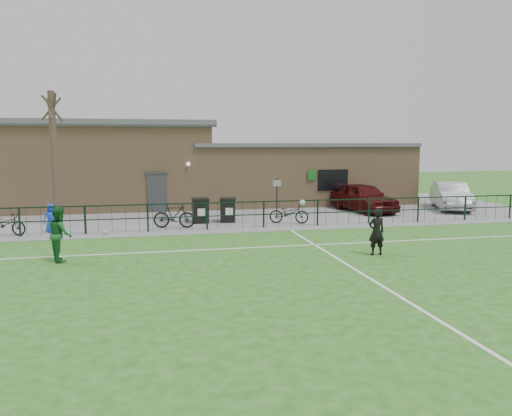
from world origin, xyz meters
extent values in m
plane|color=#265C1B|center=(0.00, 0.00, 0.00)|extent=(90.00, 90.00, 0.00)
cube|color=slate|center=(0.00, 13.50, 0.01)|extent=(34.00, 13.00, 0.02)
cube|color=white|center=(0.00, 7.80, 0.00)|extent=(28.00, 0.10, 0.01)
cube|color=white|center=(0.00, 4.00, 0.00)|extent=(28.00, 0.10, 0.01)
cube|color=white|center=(2.00, 0.00, 0.00)|extent=(0.10, 16.00, 0.01)
cube|color=black|center=(0.00, 8.00, 0.60)|extent=(28.00, 0.10, 1.20)
cylinder|color=#433329|center=(-8.00, 10.50, 3.00)|extent=(0.30, 0.30, 6.00)
cube|color=black|center=(-1.59, 9.92, 0.55)|extent=(0.71, 0.80, 1.06)
cube|color=black|center=(-0.29, 9.93, 0.54)|extent=(0.82, 0.90, 1.05)
cylinder|color=black|center=(2.19, 10.28, 1.02)|extent=(0.07, 0.07, 2.00)
imported|color=#400B0C|center=(7.47, 11.86, 0.80)|extent=(2.66, 4.82, 1.55)
imported|color=#9B9EA2|center=(12.63, 11.64, 0.78)|extent=(3.26, 4.89, 1.52)
imported|color=black|center=(-9.63, 8.39, 0.48)|extent=(1.87, 1.20, 0.93)
imported|color=black|center=(-2.87, 8.71, 0.57)|extent=(1.90, 0.90, 1.10)
imported|color=black|center=(2.40, 8.85, 0.49)|extent=(1.91, 1.19, 0.95)
imported|color=blue|center=(-7.94, 8.65, 0.62)|extent=(0.67, 0.54, 1.21)
imported|color=black|center=(3.46, 1.98, 0.79)|extent=(0.59, 0.40, 1.58)
sphere|color=white|center=(1.94, 5.38, 1.41)|extent=(0.22, 0.22, 0.22)
imported|color=#1A5B26|center=(-6.72, 3.35, 0.87)|extent=(0.89, 1.01, 1.74)
sphere|color=silver|center=(-5.74, 7.77, 0.10)|extent=(0.20, 0.20, 0.20)
cube|color=tan|center=(0.00, 16.50, 1.75)|extent=(24.00, 5.00, 3.50)
cube|color=tan|center=(-6.24, 16.50, 4.10)|extent=(11.52, 5.00, 1.20)
cube|color=#55575C|center=(-6.24, 16.50, 4.82)|extent=(12.02, 5.40, 0.28)
cube|color=#55575C|center=(5.28, 16.50, 3.60)|extent=(13.44, 5.30, 0.22)
cube|color=#383A3D|center=(-3.50, 13.97, 1.05)|extent=(1.00, 0.08, 2.10)
cube|color=black|center=(6.50, 13.97, 1.60)|extent=(1.80, 0.08, 1.20)
cube|color=#19661E|center=(5.20, 13.92, 1.90)|extent=(0.45, 0.04, 0.55)
camera|label=1|loc=(-3.95, -13.17, 3.75)|focal=35.00mm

